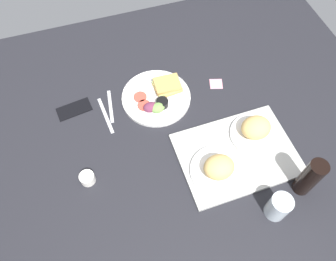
{
  "coord_description": "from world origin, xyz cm",
  "views": [
    {
      "loc": [
        22.57,
        67.01,
        115.85
      ],
      "look_at": [
        2.0,
        3.0,
        4.0
      ],
      "focal_mm": 35.12,
      "sensor_mm": 36.0,
      "label": 1
    }
  ],
  "objects_px": {
    "bread_plate_near": "(256,130)",
    "bread_plate_far": "(219,169)",
    "soda_bottle": "(310,178)",
    "cell_phone": "(74,109)",
    "plate_with_salad": "(158,97)",
    "knife": "(106,115)",
    "espresso_cup": "(87,178)",
    "drinking_glass": "(278,207)",
    "sticky_note": "(216,84)",
    "fork": "(110,106)",
    "serving_tray": "(237,154)"
  },
  "relations": [
    {
      "from": "bread_plate_near",
      "to": "plate_with_salad",
      "type": "bearing_deg",
      "value": -44.1
    },
    {
      "from": "espresso_cup",
      "to": "fork",
      "type": "bearing_deg",
      "value": -116.55
    },
    {
      "from": "bread_plate_far",
      "to": "soda_bottle",
      "type": "xyz_separation_m",
      "value": [
        -0.28,
        0.15,
        0.05
      ]
    },
    {
      "from": "bread_plate_far",
      "to": "plate_with_salad",
      "type": "distance_m",
      "value": 0.43
    },
    {
      "from": "cell_phone",
      "to": "knife",
      "type": "bearing_deg",
      "value": 141.4
    },
    {
      "from": "drinking_glass",
      "to": "sticky_note",
      "type": "xyz_separation_m",
      "value": [
        -0.02,
        -0.61,
        -0.05
      ]
    },
    {
      "from": "drinking_glass",
      "to": "sticky_note",
      "type": "relative_size",
      "value": 1.97
    },
    {
      "from": "bread_plate_near",
      "to": "sticky_note",
      "type": "xyz_separation_m",
      "value": [
        0.04,
        -0.3,
        -0.05
      ]
    },
    {
      "from": "serving_tray",
      "to": "cell_phone",
      "type": "distance_m",
      "value": 0.71
    },
    {
      "from": "sticky_note",
      "to": "serving_tray",
      "type": "bearing_deg",
      "value": 80.52
    },
    {
      "from": "serving_tray",
      "to": "bread_plate_far",
      "type": "distance_m",
      "value": 0.12
    },
    {
      "from": "soda_bottle",
      "to": "sticky_note",
      "type": "height_order",
      "value": "soda_bottle"
    },
    {
      "from": "soda_bottle",
      "to": "bread_plate_near",
      "type": "bearing_deg",
      "value": -73.52
    },
    {
      "from": "soda_bottle",
      "to": "fork",
      "type": "relative_size",
      "value": 1.12
    },
    {
      "from": "espresso_cup",
      "to": "knife",
      "type": "relative_size",
      "value": 0.29
    },
    {
      "from": "fork",
      "to": "cell_phone",
      "type": "relative_size",
      "value": 1.18
    },
    {
      "from": "plate_with_salad",
      "to": "espresso_cup",
      "type": "relative_size",
      "value": 5.34
    },
    {
      "from": "fork",
      "to": "sticky_note",
      "type": "relative_size",
      "value": 3.04
    },
    {
      "from": "bread_plate_far",
      "to": "drinking_glass",
      "type": "relative_size",
      "value": 1.94
    },
    {
      "from": "drinking_glass",
      "to": "soda_bottle",
      "type": "height_order",
      "value": "soda_bottle"
    },
    {
      "from": "knife",
      "to": "serving_tray",
      "type": "bearing_deg",
      "value": 47.11
    },
    {
      "from": "serving_tray",
      "to": "bread_plate_far",
      "type": "bearing_deg",
      "value": 26.96
    },
    {
      "from": "bread_plate_near",
      "to": "bread_plate_far",
      "type": "bearing_deg",
      "value": 28.12
    },
    {
      "from": "fork",
      "to": "sticky_note",
      "type": "height_order",
      "value": "fork"
    },
    {
      "from": "bread_plate_far",
      "to": "fork",
      "type": "bearing_deg",
      "value": -53.76
    },
    {
      "from": "drinking_glass",
      "to": "cell_phone",
      "type": "distance_m",
      "value": 0.9
    },
    {
      "from": "plate_with_salad",
      "to": "sticky_note",
      "type": "bearing_deg",
      "value": 179.98
    },
    {
      "from": "bread_plate_far",
      "to": "fork",
      "type": "distance_m",
      "value": 0.54
    },
    {
      "from": "serving_tray",
      "to": "fork",
      "type": "xyz_separation_m",
      "value": [
        0.42,
        -0.38,
        -0.01
      ]
    },
    {
      "from": "knife",
      "to": "drinking_glass",
      "type": "bearing_deg",
      "value": 33.73
    },
    {
      "from": "drinking_glass",
      "to": "sticky_note",
      "type": "distance_m",
      "value": 0.61
    },
    {
      "from": "serving_tray",
      "to": "sticky_note",
      "type": "distance_m",
      "value": 0.36
    },
    {
      "from": "soda_bottle",
      "to": "cell_phone",
      "type": "bearing_deg",
      "value": -39.35
    },
    {
      "from": "serving_tray",
      "to": "knife",
      "type": "bearing_deg",
      "value": -37.09
    },
    {
      "from": "knife",
      "to": "cell_phone",
      "type": "xyz_separation_m",
      "value": [
        0.12,
        -0.07,
        0.0
      ]
    },
    {
      "from": "bread_plate_near",
      "to": "fork",
      "type": "relative_size",
      "value": 1.19
    },
    {
      "from": "bread_plate_far",
      "to": "drinking_glass",
      "type": "height_order",
      "value": "drinking_glass"
    },
    {
      "from": "soda_bottle",
      "to": "sticky_note",
      "type": "relative_size",
      "value": 3.39
    },
    {
      "from": "bread_plate_far",
      "to": "cell_phone",
      "type": "relative_size",
      "value": 1.49
    },
    {
      "from": "serving_tray",
      "to": "cell_phone",
      "type": "xyz_separation_m",
      "value": [
        0.57,
        -0.41,
        -0.0
      ]
    },
    {
      "from": "cell_phone",
      "to": "drinking_glass",
      "type": "bearing_deg",
      "value": 124.62
    },
    {
      "from": "serving_tray",
      "to": "plate_with_salad",
      "type": "bearing_deg",
      "value": -59.0
    },
    {
      "from": "serving_tray",
      "to": "plate_with_salad",
      "type": "xyz_separation_m",
      "value": [
        0.21,
        -0.36,
        0.01
      ]
    },
    {
      "from": "soda_bottle",
      "to": "knife",
      "type": "distance_m",
      "value": 0.83
    },
    {
      "from": "serving_tray",
      "to": "knife",
      "type": "distance_m",
      "value": 0.57
    },
    {
      "from": "plate_with_salad",
      "to": "soda_bottle",
      "type": "height_order",
      "value": "soda_bottle"
    },
    {
      "from": "drinking_glass",
      "to": "sticky_note",
      "type": "height_order",
      "value": "drinking_glass"
    },
    {
      "from": "soda_bottle",
      "to": "cell_phone",
      "type": "distance_m",
      "value": 0.97
    },
    {
      "from": "bread_plate_near",
      "to": "espresso_cup",
      "type": "height_order",
      "value": "bread_plate_near"
    },
    {
      "from": "bread_plate_near",
      "to": "espresso_cup",
      "type": "relative_size",
      "value": 3.6
    }
  ]
}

